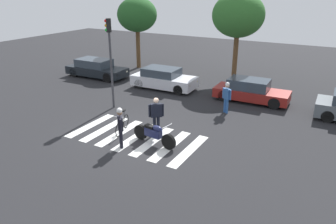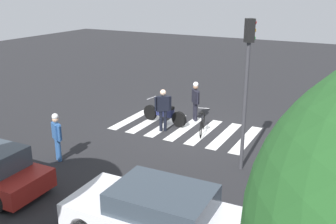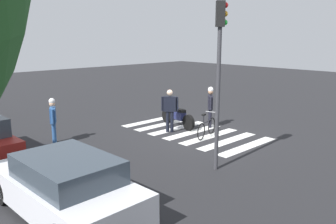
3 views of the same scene
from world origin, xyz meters
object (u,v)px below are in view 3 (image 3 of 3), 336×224
(officer_on_foot, at_px, (170,108))
(car_white_van, at_px, (65,186))
(officer_by_motorcycle, at_px, (210,104))
(police_motorcycle, at_px, (178,116))
(pedestrian_bystander, at_px, (53,118))
(traffic_light_pole, at_px, (219,62))
(leaning_bicycle, at_px, (207,128))

(officer_on_foot, distance_m, car_white_van, 7.29)
(officer_by_motorcycle, relative_size, car_white_van, 0.41)
(police_motorcycle, height_order, pedestrian_bystander, pedestrian_bystander)
(officer_by_motorcycle, xyz_separation_m, car_white_van, (-2.71, 8.29, -0.38))
(police_motorcycle, relative_size, pedestrian_bystander, 1.32)
(officer_by_motorcycle, relative_size, traffic_light_pole, 0.37)
(car_white_van, distance_m, traffic_light_pole, 5.29)
(officer_on_foot, height_order, officer_by_motorcycle, officer_by_motorcycle)
(leaning_bicycle, height_order, officer_by_motorcycle, officer_by_motorcycle)
(police_motorcycle, height_order, officer_on_foot, officer_on_foot)
(police_motorcycle, bearing_deg, pedestrian_bystander, 74.37)
(pedestrian_bystander, xyz_separation_m, car_white_van, (-5.19, 2.24, -0.32))
(leaning_bicycle, bearing_deg, car_white_van, 104.55)
(leaning_bicycle, relative_size, officer_on_foot, 0.93)
(pedestrian_bystander, height_order, car_white_van, pedestrian_bystander)
(officer_on_foot, distance_m, traffic_light_pole, 4.93)
(officer_by_motorcycle, relative_size, pedestrian_bystander, 1.04)
(pedestrian_bystander, distance_m, traffic_light_pole, 6.67)
(leaning_bicycle, relative_size, traffic_light_pole, 0.34)
(police_motorcycle, distance_m, traffic_light_pole, 5.88)
(traffic_light_pole, bearing_deg, leaning_bicycle, -44.75)
(officer_on_foot, xyz_separation_m, officer_by_motorcycle, (-0.65, -1.83, 0.00))
(officer_on_foot, height_order, pedestrian_bystander, officer_on_foot)
(pedestrian_bystander, height_order, traffic_light_pole, traffic_light_pole)
(police_motorcycle, xyz_separation_m, pedestrian_bystander, (1.43, 5.10, 0.51))
(pedestrian_bystander, bearing_deg, officer_on_foot, -113.52)
(leaning_bicycle, relative_size, car_white_van, 0.38)
(officer_by_motorcycle, distance_m, car_white_van, 8.73)
(officer_by_motorcycle, xyz_separation_m, traffic_light_pole, (-3.35, 3.71, 2.19))
(leaning_bicycle, xyz_separation_m, officer_by_motorcycle, (0.89, -1.28, 0.66))
(officer_on_foot, bearing_deg, traffic_light_pole, 154.75)
(police_motorcycle, relative_size, leaning_bicycle, 1.37)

